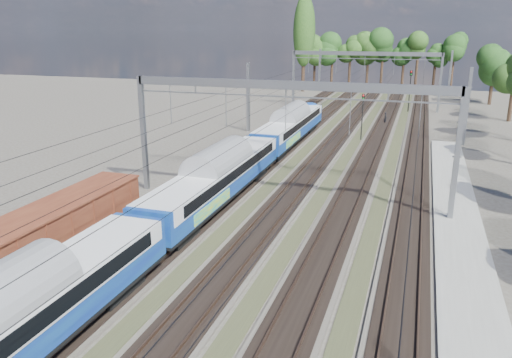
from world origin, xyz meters
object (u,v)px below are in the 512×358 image
(emu_train, at_px, (216,173))
(signal_far, at_px, (410,86))
(freight_boxcar, at_px, (54,232))
(worker, at_px, (385,118))
(signal_near, at_px, (363,111))

(emu_train, distance_m, signal_far, 50.65)
(emu_train, bearing_deg, freight_boxcar, -111.10)
(emu_train, relative_size, worker, 38.39)
(freight_boxcar, bearing_deg, worker, 74.50)
(worker, bearing_deg, emu_train, 145.72)
(freight_boxcar, distance_m, signal_far, 63.07)
(worker, bearing_deg, signal_far, -32.85)
(signal_near, bearing_deg, freight_boxcar, -115.95)
(freight_boxcar, bearing_deg, emu_train, 68.90)
(emu_train, xyz_separation_m, signal_far, (11.67, 49.27, 1.44))
(signal_near, distance_m, signal_far, 23.52)
(emu_train, bearing_deg, signal_far, 76.67)
(freight_boxcar, xyz_separation_m, signal_near, (11.71, 37.85, 1.30))
(emu_train, relative_size, signal_near, 11.86)
(freight_boxcar, bearing_deg, signal_far, 75.13)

